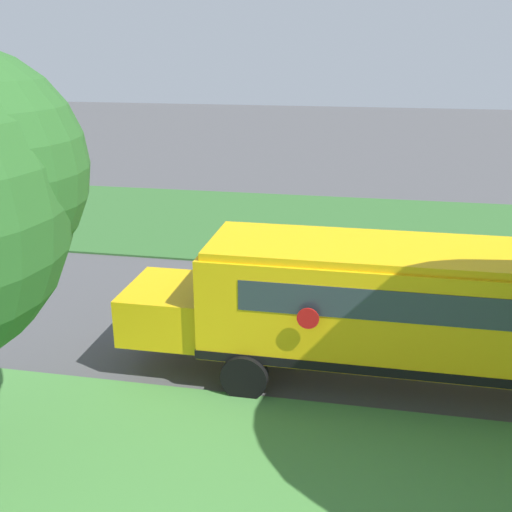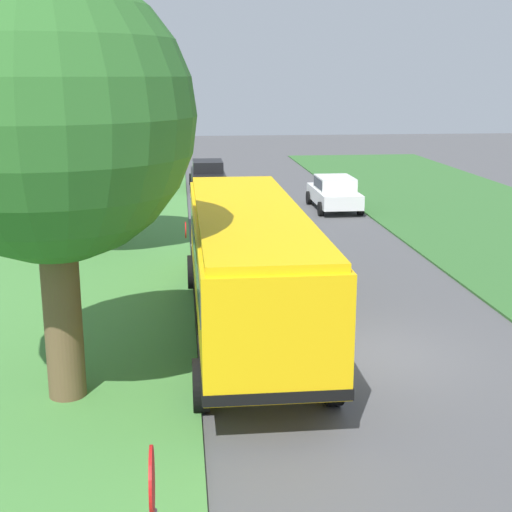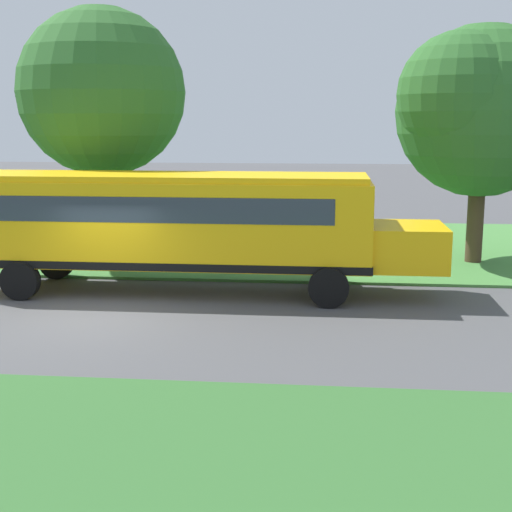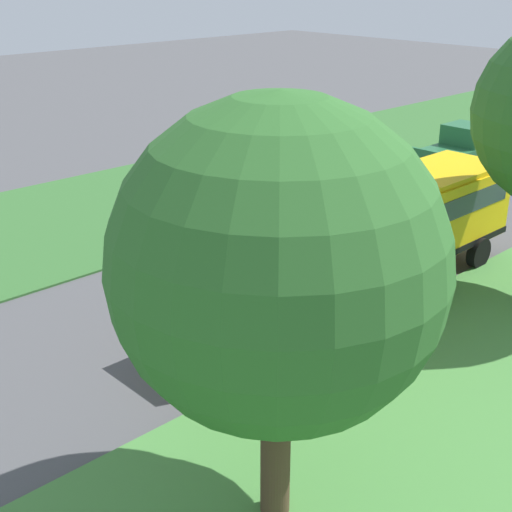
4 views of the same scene
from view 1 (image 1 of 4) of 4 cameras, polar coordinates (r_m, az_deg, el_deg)
The scene contains 3 objects.
ground_plane at distance 16.69m, azimuth 20.95°, elevation -7.05°, with size 120.00×120.00×0.00m, color #4C4C4F.
grass_far_side at distance 25.00m, azimuth 17.76°, elevation 2.14°, with size 10.00×80.00×0.07m, color #33662D.
school_bus at distance 13.18m, azimuth 16.96°, elevation -4.50°, with size 2.84×12.42×3.16m.
Camera 1 is at (-14.76, 3.20, 7.10)m, focal length 42.00 mm.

